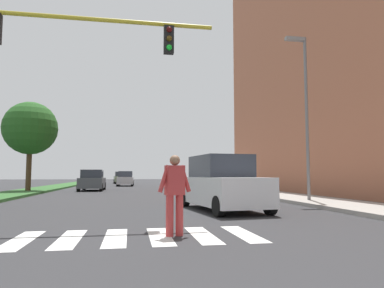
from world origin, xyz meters
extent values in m
plane|color=#2D2D30|center=(0.00, 30.00, 0.00)|extent=(140.00, 140.00, 0.00)
cube|color=silver|center=(-2.25, 8.36, 0.00)|extent=(0.45, 2.20, 0.01)
cube|color=silver|center=(-1.35, 8.36, 0.00)|extent=(0.45, 2.20, 0.01)
cube|color=silver|center=(-0.45, 8.36, 0.00)|extent=(0.45, 2.20, 0.01)
cube|color=silver|center=(0.45, 8.36, 0.00)|extent=(0.45, 2.20, 0.01)
cube|color=silver|center=(1.35, 8.36, 0.00)|extent=(0.45, 2.20, 0.01)
cube|color=silver|center=(2.25, 8.36, 0.00)|extent=(0.45, 2.20, 0.01)
cube|color=#2D5B28|center=(-7.28, 28.00, 0.07)|extent=(2.72, 64.00, 0.15)
cylinder|color=#4C3823|center=(-7.27, 27.65, 1.80)|extent=(0.36, 0.36, 3.31)
sphere|color=#23561E|center=(-7.27, 27.65, 4.59)|extent=(3.78, 3.78, 3.78)
cube|color=#9E9991|center=(8.26, 28.00, 0.07)|extent=(3.00, 64.00, 0.15)
cylinder|color=gold|center=(-2.06, 10.63, 5.55)|extent=(8.32, 0.12, 0.12)
cube|color=black|center=(0.85, 10.63, 5.10)|extent=(0.28, 0.20, 0.80)
sphere|color=#4C0C0C|center=(0.85, 10.51, 5.36)|extent=(0.16, 0.16, 0.16)
sphere|color=#4C380F|center=(0.85, 10.51, 5.10)|extent=(0.16, 0.16, 0.16)
sphere|color=#19D833|center=(0.85, 10.51, 4.84)|extent=(0.16, 0.16, 0.16)
cylinder|color=slate|center=(7.76, 15.75, 3.90)|extent=(0.14, 0.14, 7.50)
cube|color=gray|center=(7.26, 15.75, 7.55)|extent=(0.90, 0.24, 0.16)
cylinder|color=#B23333|center=(0.86, 8.36, 0.42)|extent=(0.20, 0.20, 0.85)
cylinder|color=#B23333|center=(0.65, 8.30, 0.42)|extent=(0.20, 0.20, 0.85)
cube|color=#B23333|center=(0.75, 8.33, 1.16)|extent=(0.43, 0.33, 0.62)
cylinder|color=#B23333|center=(0.98, 8.39, 1.19)|extent=(0.28, 0.16, 0.58)
cylinder|color=#B23333|center=(0.52, 8.27, 1.19)|extent=(0.28, 0.16, 0.58)
sphere|color=#8C664C|center=(0.75, 8.33, 1.58)|extent=(0.27, 0.27, 0.22)
cube|color=silver|center=(3.11, 13.31, 0.70)|extent=(2.44, 4.80, 0.96)
cube|color=#2D333D|center=(3.08, 13.54, 1.58)|extent=(1.96, 2.71, 0.79)
cylinder|color=black|center=(4.19, 11.58, 0.32)|extent=(0.30, 0.66, 0.64)
cylinder|color=black|center=(2.47, 11.37, 0.32)|extent=(0.30, 0.66, 0.64)
cylinder|color=black|center=(3.75, 15.25, 0.32)|extent=(0.30, 0.66, 0.64)
cylinder|color=black|center=(2.02, 15.04, 0.32)|extent=(0.30, 0.66, 0.64)
cube|color=#474C51|center=(-3.13, 30.18, 0.61)|extent=(1.83, 4.13, 0.79)
cube|color=#2D333D|center=(-3.13, 29.98, 1.33)|extent=(1.60, 1.86, 0.65)
cylinder|color=black|center=(-3.95, 31.79, 0.32)|extent=(0.22, 0.64, 0.64)
cylinder|color=black|center=(-2.30, 31.79, 0.32)|extent=(0.22, 0.64, 0.64)
cylinder|color=black|center=(-3.97, 28.58, 0.32)|extent=(0.22, 0.64, 0.64)
cylinder|color=black|center=(-2.31, 28.57, 0.32)|extent=(0.22, 0.64, 0.64)
cube|color=#B7B7BC|center=(-0.66, 41.41, 0.61)|extent=(1.85, 4.47, 0.78)
cube|color=#2D333D|center=(-0.66, 41.19, 1.32)|extent=(1.57, 2.04, 0.64)
cylinder|color=black|center=(-1.38, 43.20, 0.32)|extent=(0.24, 0.65, 0.64)
cylinder|color=black|center=(0.17, 43.15, 0.32)|extent=(0.24, 0.65, 0.64)
cylinder|color=black|center=(-1.49, 39.67, 0.32)|extent=(0.24, 0.65, 0.64)
cylinder|color=black|center=(0.07, 39.63, 0.32)|extent=(0.24, 0.65, 0.64)
cube|color=gray|center=(-1.49, 52.40, 0.62)|extent=(2.11, 4.26, 0.80)
cube|color=#2D333D|center=(-1.47, 52.19, 1.35)|extent=(1.71, 1.98, 0.65)
cylinder|color=black|center=(-2.42, 53.94, 0.32)|extent=(0.27, 0.66, 0.64)
cylinder|color=black|center=(-0.81, 54.08, 0.32)|extent=(0.27, 0.66, 0.64)
cylinder|color=black|center=(-2.16, 50.72, 0.32)|extent=(0.27, 0.66, 0.64)
cylinder|color=black|center=(-0.55, 50.85, 0.32)|extent=(0.27, 0.66, 0.64)
camera|label=1|loc=(-0.18, 0.88, 1.28)|focal=33.11mm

